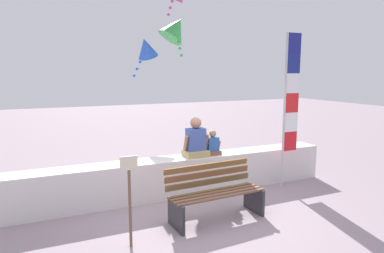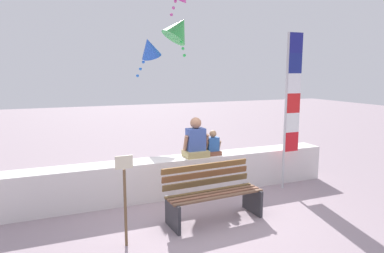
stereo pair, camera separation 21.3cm
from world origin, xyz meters
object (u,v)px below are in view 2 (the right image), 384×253
at_px(kite_blue, 149,48).
at_px(kite_green, 179,29).
at_px(person_child, 213,145).
at_px(sign_post, 125,193).
at_px(person_adult, 196,141).
at_px(park_bench, 212,194).
at_px(flag_banner, 291,101).

height_order(kite_blue, kite_green, kite_green).
distance_m(person_child, kite_blue, 3.51).
height_order(kite_blue, sign_post, kite_blue).
bearing_deg(sign_post, person_adult, 43.03).
bearing_deg(park_bench, person_child, 64.15).
bearing_deg(person_child, sign_post, -142.49).
distance_m(park_bench, person_adult, 1.43).
bearing_deg(person_child, flag_banner, -15.86).
relative_size(person_adult, sign_post, 0.61).
height_order(person_child, kite_blue, kite_blue).
bearing_deg(kite_blue, flag_banner, -57.53).
height_order(park_bench, person_child, person_child).
bearing_deg(kite_green, sign_post, -118.71).
xyz_separation_m(kite_green, sign_post, (-2.43, -4.44, -2.78)).
relative_size(park_bench, sign_post, 1.27).
bearing_deg(kite_green, person_child, -96.36).
relative_size(person_child, kite_green, 0.42).
height_order(person_adult, person_child, person_adult).
height_order(person_adult, kite_blue, kite_blue).
bearing_deg(kite_green, park_bench, -102.78).
bearing_deg(kite_blue, sign_post, -109.94).
bearing_deg(person_adult, person_child, 0.05).
relative_size(kite_blue, sign_post, 0.85).
bearing_deg(person_adult, flag_banner, -12.83).
bearing_deg(kite_green, kite_blue, -178.18).
height_order(park_bench, kite_blue, kite_blue).
relative_size(person_adult, flag_banner, 0.25).
distance_m(flag_banner, kite_blue, 4.00).
bearing_deg(flag_banner, kite_green, 110.57).
bearing_deg(park_bench, kite_green, 77.22).
height_order(park_bench, person_adult, person_adult).
xyz_separation_m(park_bench, kite_green, (0.92, 4.07, 3.13)).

